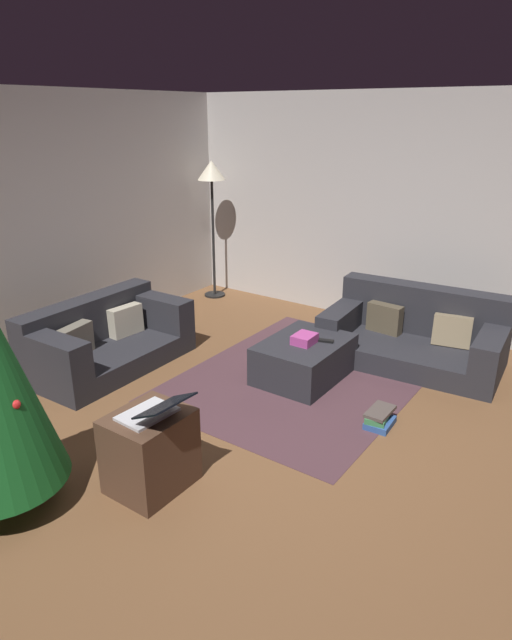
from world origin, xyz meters
The scene contains 13 objects.
ground_plane centered at (0.00, 0.00, 0.00)m, with size 6.40×6.40×0.00m, color brown.
rear_partition centered at (0.00, 3.14, 1.30)m, with size 6.40×0.12×2.60m, color #BCB7B2.
corner_partition centered at (3.14, 0.00, 1.30)m, with size 0.12×6.40×2.60m, color #B5B0AB.
couch_left centered at (0.37, 2.24, 0.27)m, with size 1.61×0.88×0.65m.
couch_right centered at (2.26, -0.24, 0.26)m, with size 1.06×1.77×0.71m.
ottoman centered at (1.26, 0.47, 0.18)m, with size 0.91×0.67×0.37m, color #26262B.
gift_box centered at (1.22, 0.45, 0.41)m, with size 0.22×0.18×0.09m, color #B23F8C.
tv_remote centered at (1.35, 0.31, 0.38)m, with size 0.05×0.16×0.02m, color black.
side_table centered at (-0.74, 0.47, 0.27)m, with size 0.52×0.44×0.54m, color #4C3323.
laptop centered at (-0.75, 0.41, 0.60)m, with size 0.38×0.43×0.19m.
book_stack centered at (0.85, -0.47, 0.06)m, with size 0.30×0.22×0.13m.
corner_lamp centered at (2.71, 2.73, 1.53)m, with size 0.36×0.36×1.79m.
area_rug centered at (1.26, 0.47, 0.00)m, with size 2.60×2.00×0.01m, color #492E34.
Camera 1 is at (-2.89, -1.89, 2.38)m, focal length 31.10 mm.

